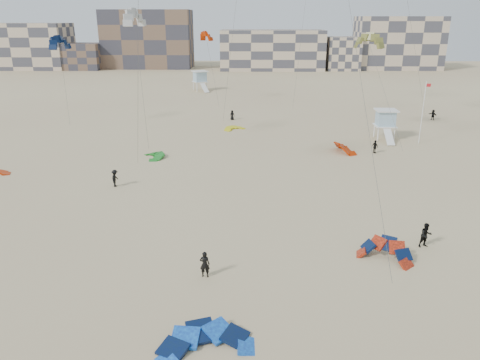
{
  "coord_description": "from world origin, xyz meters",
  "views": [
    {
      "loc": [
        3.03,
        -23.5,
        15.69
      ],
      "look_at": [
        2.43,
        6.0,
        5.4
      ],
      "focal_mm": 35.0,
      "sensor_mm": 36.0,
      "label": 1
    }
  ],
  "objects_px": {
    "kite_ground_orange": "(384,259)",
    "kite_ground_blue": "(206,349)",
    "lifeguard_tower_near": "(385,124)",
    "kitesurfer_main": "(205,264)"
  },
  "relations": [
    {
      "from": "kitesurfer_main",
      "to": "kite_ground_blue",
      "type": "bearing_deg",
      "value": 99.23
    },
    {
      "from": "kite_ground_orange",
      "to": "lifeguard_tower_near",
      "type": "distance_m",
      "value": 35.08
    },
    {
      "from": "kite_ground_orange",
      "to": "kitesurfer_main",
      "type": "distance_m",
      "value": 12.39
    },
    {
      "from": "kite_ground_blue",
      "to": "kitesurfer_main",
      "type": "xyz_separation_m",
      "value": [
        -0.67,
        6.9,
        0.88
      ]
    },
    {
      "from": "kite_ground_blue",
      "to": "lifeguard_tower_near",
      "type": "relative_size",
      "value": 0.89
    },
    {
      "from": "kite_ground_blue",
      "to": "lifeguard_tower_near",
      "type": "bearing_deg",
      "value": 45.37
    },
    {
      "from": "kite_ground_orange",
      "to": "lifeguard_tower_near",
      "type": "xyz_separation_m",
      "value": [
        9.04,
        33.84,
        1.98
      ]
    },
    {
      "from": "kite_ground_blue",
      "to": "lifeguard_tower_near",
      "type": "xyz_separation_m",
      "value": [
        20.47,
        43.27,
        1.98
      ]
    },
    {
      "from": "lifeguard_tower_near",
      "to": "kitesurfer_main",
      "type": "bearing_deg",
      "value": -119.09
    },
    {
      "from": "kite_ground_orange",
      "to": "kite_ground_blue",
      "type": "bearing_deg",
      "value": -109.71
    }
  ]
}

